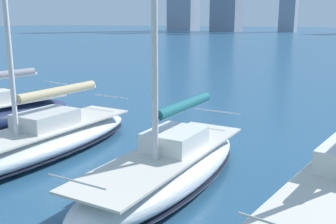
{
  "coord_description": "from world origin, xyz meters",
  "views": [
    {
      "loc": [
        -5.13,
        1.94,
        4.67
      ],
      "look_at": [
        0.16,
        -7.22,
        2.2
      ],
      "focal_mm": 42.0,
      "sensor_mm": 36.0,
      "label": 1
    }
  ],
  "objects": [
    {
      "name": "sailboat_tan",
      "position": [
        5.37,
        -7.06,
        0.62
      ],
      "size": [
        2.54,
        9.39,
        12.81
      ],
      "color": "silver",
      "rests_on": "ground"
    },
    {
      "name": "sailboat_teal",
      "position": [
        0.13,
        -7.12,
        0.66
      ],
      "size": [
        2.38,
        7.91,
        12.1
      ],
      "color": "silver",
      "rests_on": "ground"
    }
  ]
}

